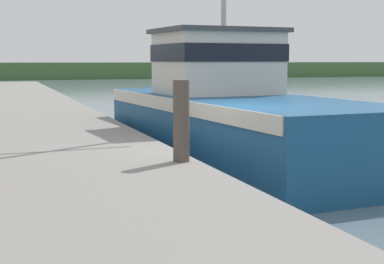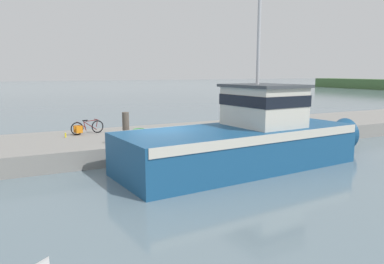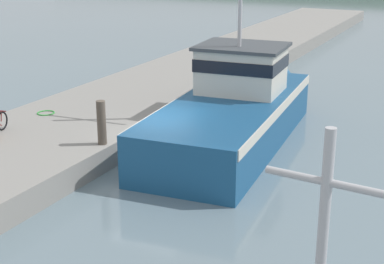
{
  "view_description": "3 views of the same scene",
  "coord_description": "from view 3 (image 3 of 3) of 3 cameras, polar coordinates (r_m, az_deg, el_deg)",
  "views": [
    {
      "loc": [
        -4.46,
        -10.79,
        2.58
      ],
      "look_at": [
        -0.99,
        -0.51,
        1.25
      ],
      "focal_mm": 55.0,
      "sensor_mm": 36.0,
      "label": 1
    },
    {
      "loc": [
        13.97,
        -5.68,
        3.93
      ],
      "look_at": [
        0.17,
        1.3,
        1.44
      ],
      "focal_mm": 35.0,
      "sensor_mm": 36.0,
      "label": 2
    },
    {
      "loc": [
        9.15,
        -15.75,
        7.09
      ],
      "look_at": [
        1.05,
        0.49,
        1.11
      ],
      "focal_mm": 55.0,
      "sensor_mm": 36.0,
      "label": 3
    }
  ],
  "objects": [
    {
      "name": "hose_coil",
      "position": [
        22.87,
        -13.99,
        1.81
      ],
      "size": [
        0.66,
        0.66,
        0.04
      ],
      "primitive_type": "torus",
      "color": "green",
      "rests_on": "dock_pier"
    },
    {
      "name": "dock_pier",
      "position": [
        21.55,
        -12.58,
        -0.28
      ],
      "size": [
        5.79,
        80.0,
        0.81
      ],
      "primitive_type": "cube",
      "color": "gray",
      "rests_on": "ground_plane"
    },
    {
      "name": "ground_plane",
      "position": [
        19.55,
        -3.4,
        -3.05
      ],
      "size": [
        320.0,
        320.0,
        0.0
      ],
      "primitive_type": "plane",
      "color": "slate"
    },
    {
      "name": "mooring_post",
      "position": [
        18.9,
        -8.77,
        0.9
      ],
      "size": [
        0.29,
        0.29,
        1.43
      ],
      "primitive_type": "cylinder",
      "color": "#51473D",
      "rests_on": "dock_pier"
    },
    {
      "name": "fishing_boat_main",
      "position": [
        21.45,
        4.14,
        2.33
      ],
      "size": [
        4.53,
        12.08,
        8.49
      ],
      "rotation": [
        0.0,
        0.0,
        0.09
      ],
      "color": "navy",
      "rests_on": "ground_plane"
    }
  ]
}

